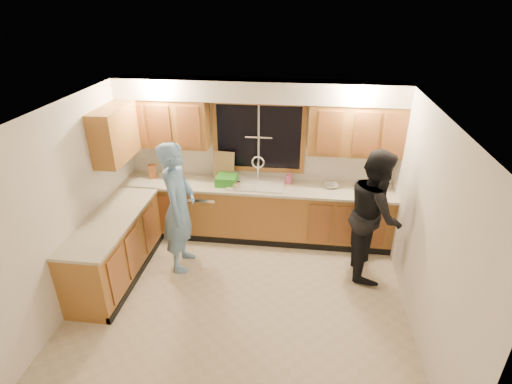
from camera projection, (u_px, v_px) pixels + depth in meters
floor at (241, 302)px, 5.18m from camera, size 4.20×4.20×0.00m
ceiling at (237, 113)px, 4.06m from camera, size 4.20×4.20×0.00m
wall_back at (259, 158)px, 6.30m from camera, size 4.20×0.00×4.20m
wall_left at (69, 208)px, 4.86m from camera, size 0.00×3.80×3.80m
wall_right at (427, 231)px, 4.38m from camera, size 0.00×3.80×3.80m
base_cabinets_back at (256, 212)px, 6.40m from camera, size 4.20×0.60×0.88m
base_cabinets_left at (116, 248)px, 5.50m from camera, size 0.60×1.90×0.88m
countertop_back at (256, 187)px, 6.18m from camera, size 4.20×0.63×0.04m
countertop_left at (111, 219)px, 5.29m from camera, size 0.63×1.90×0.04m
upper_cabinets_left at (165, 122)px, 6.06m from camera, size 1.35×0.33×0.75m
upper_cabinets_right at (356, 130)px, 5.74m from camera, size 1.35×0.33×0.75m
upper_cabinets_return at (115, 134)px, 5.57m from camera, size 0.33×0.90×0.75m
soffit at (257, 90)px, 5.66m from camera, size 4.20×0.35×0.30m
window_frame at (259, 137)px, 6.14m from camera, size 1.44×0.03×1.14m
sink at (256, 188)px, 6.22m from camera, size 0.86×0.52×0.57m
dishwasher at (205, 211)px, 6.50m from camera, size 0.60×0.56×0.82m
stove at (95, 273)px, 4.99m from camera, size 0.58×0.75×0.90m
man at (179, 208)px, 5.49m from camera, size 0.48×0.71×1.89m
woman at (374, 214)px, 5.38m from camera, size 0.71×0.90×1.83m
knife_block at (152, 171)px, 6.37m from camera, size 0.15×0.14×0.23m
cutting_board at (224, 165)px, 6.31m from camera, size 0.34×0.15×0.44m
dish_crate at (227, 180)px, 6.17m from camera, size 0.32×0.30×0.15m
soap_bottle at (289, 177)px, 6.21m from camera, size 0.11×0.11×0.20m
bowl at (331, 186)px, 6.10m from camera, size 0.26×0.26×0.05m
can_left at (235, 187)px, 5.99m from camera, size 0.07×0.07×0.12m
can_right at (239, 185)px, 6.03m from camera, size 0.09×0.09×0.13m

